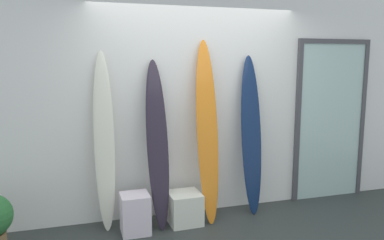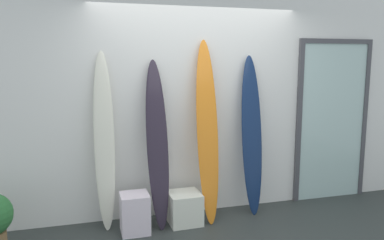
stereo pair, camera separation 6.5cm
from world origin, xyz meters
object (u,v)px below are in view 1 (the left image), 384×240
object	(u,v)px
surfboard_ivory	(104,142)
glass_door	(331,118)
surfboard_sunset	(207,131)
surfboard_navy	(251,135)
surfboard_charcoal	(158,145)
display_block_center	(185,208)
display_block_left	(135,213)

from	to	relation	value
surfboard_ivory	glass_door	bearing A→B (deg)	2.66
glass_door	surfboard_ivory	bearing A→B (deg)	-177.34
surfboard_sunset	surfboard_navy	size ratio (longest dim) A/B	1.09
surfboard_charcoal	display_block_center	size ratio (longest dim) A/B	5.06
glass_door	display_block_left	bearing A→B (deg)	-172.14
surfboard_ivory	surfboard_sunset	xyz separation A→B (m)	(1.17, -0.09, 0.07)
surfboard_sunset	display_block_left	bearing A→B (deg)	-170.38
surfboard_sunset	glass_door	distance (m)	1.86
display_block_left	surfboard_navy	bearing A→B (deg)	7.86
surfboard_charcoal	surfboard_sunset	world-z (taller)	surfboard_sunset
surfboard_sunset	glass_door	world-z (taller)	glass_door
surfboard_charcoal	glass_door	world-z (taller)	glass_door
surfboard_charcoal	display_block_center	bearing A→B (deg)	-11.69
surfboard_sunset	glass_door	size ratio (longest dim) A/B	0.98
surfboard_sunset	display_block_left	xyz separation A→B (m)	(-0.88, -0.15, -0.84)
surfboard_charcoal	display_block_center	xyz separation A→B (m)	(0.30, -0.06, -0.75)
surfboard_navy	display_block_left	xyz separation A→B (m)	(-1.47, -0.20, -0.75)
display_block_center	display_block_left	bearing A→B (deg)	-171.80
surfboard_charcoal	display_block_left	bearing A→B (deg)	-153.25
surfboard_charcoal	surfboard_sunset	xyz separation A→B (m)	(0.59, 0.00, 0.13)
surfboard_navy	surfboard_ivory	bearing A→B (deg)	178.90
surfboard_charcoal	display_block_left	xyz separation A→B (m)	(-0.29, -0.15, -0.72)
display_block_left	glass_door	bearing A→B (deg)	7.86
surfboard_ivory	surfboard_charcoal	bearing A→B (deg)	-8.98
surfboard_charcoal	display_block_center	distance (m)	0.81
surfboard_navy	surfboard_sunset	bearing A→B (deg)	-174.79
surfboard_ivory	display_block_center	xyz separation A→B (m)	(0.87, -0.15, -0.81)
surfboard_charcoal	glass_door	size ratio (longest dim) A/B	0.88
surfboard_charcoal	surfboard_sunset	size ratio (longest dim) A/B	0.89
glass_door	surfboard_charcoal	bearing A→B (deg)	-174.59
surfboard_sunset	display_block_center	world-z (taller)	surfboard_sunset
surfboard_navy	display_block_left	world-z (taller)	surfboard_navy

